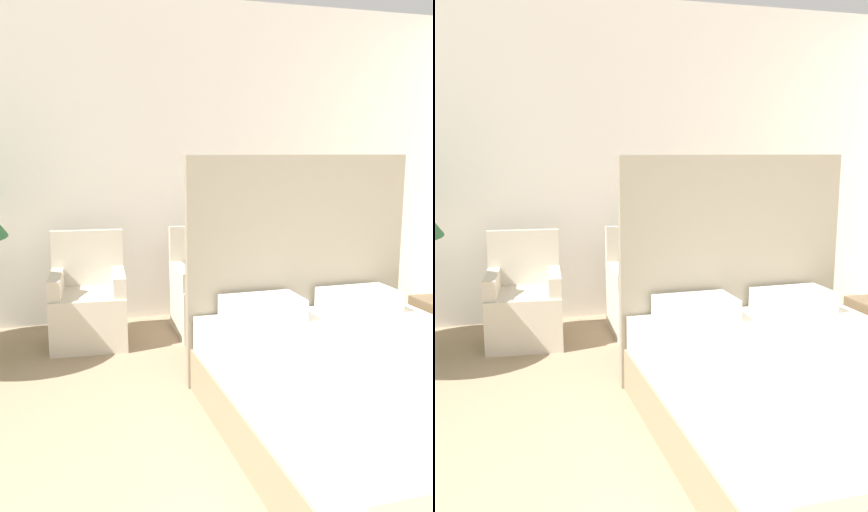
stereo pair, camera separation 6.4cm
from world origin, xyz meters
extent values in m
cube|color=silver|center=(0.00, 4.10, 1.45)|extent=(10.00, 0.06, 2.90)
cube|color=#8C7A5B|center=(0.50, 1.26, 0.14)|extent=(1.54, 2.12, 0.28)
cube|color=silver|center=(0.50, 1.26, 0.39)|extent=(1.51, 2.08, 0.23)
cube|color=gray|center=(0.50, 2.35, 0.77)|extent=(1.57, 0.06, 1.53)
cube|color=white|center=(0.16, 2.13, 0.57)|extent=(0.50, 0.31, 0.14)
cube|color=white|center=(0.85, 2.13, 0.57)|extent=(0.50, 0.31, 0.14)
cube|color=beige|center=(-0.83, 3.45, 0.21)|extent=(0.65, 0.67, 0.43)
cube|color=beige|center=(-0.81, 3.73, 0.66)|extent=(0.60, 0.12, 0.47)
cube|color=beige|center=(-1.08, 3.47, 0.51)|extent=(0.15, 0.56, 0.16)
cube|color=beige|center=(-0.59, 3.43, 0.51)|extent=(0.15, 0.56, 0.16)
cube|color=beige|center=(0.20, 3.45, 0.21)|extent=(0.61, 0.63, 0.43)
cube|color=beige|center=(0.21, 3.73, 0.66)|extent=(0.60, 0.08, 0.47)
cube|color=beige|center=(-0.05, 3.46, 0.51)|extent=(0.12, 0.55, 0.16)
cube|color=beige|center=(0.45, 3.44, 0.51)|extent=(0.12, 0.55, 0.16)
camera|label=1|loc=(-1.15, -1.13, 1.57)|focal=40.00mm
camera|label=2|loc=(-1.09, -1.15, 1.57)|focal=40.00mm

